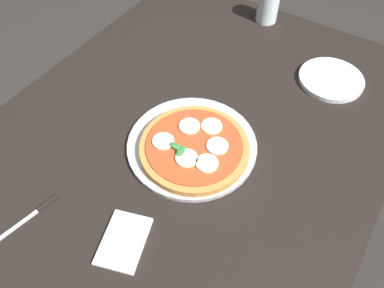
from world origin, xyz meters
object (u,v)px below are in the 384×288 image
napkin (124,241)px  serving_tray (192,145)px  pizza (194,147)px  plate_white (331,79)px  dining_table (191,152)px  knife (34,213)px  glass_cup (268,7)px

napkin → serving_tray: bearing=-176.5°
pizza → plate_white: 0.49m
pizza → plate_white: size_ratio=1.44×
pizza → dining_table: bearing=-140.0°
pizza → plate_white: (-0.45, 0.20, -0.02)m
dining_table → napkin: napkin is taller
dining_table → pizza: pizza is taller
dining_table → serving_tray: (0.05, 0.03, 0.11)m
serving_tray → plate_white: (-0.43, 0.21, 0.00)m
dining_table → knife: size_ratio=7.52×
glass_cup → knife: bearing=-6.3°
dining_table → serving_tray: 0.12m
serving_tray → dining_table: bearing=-143.1°
pizza → glass_cup: glass_cup is taller
knife → glass_cup: glass_cup is taller
serving_tray → pizza: 0.03m
dining_table → napkin: (0.35, 0.05, 0.10)m
dining_table → knife: bearing=-21.7°
knife → pizza: bearing=148.2°
napkin → glass_cup: glass_cup is taller
serving_tray → glass_cup: glass_cup is taller
pizza → knife: size_ratio=1.59×
serving_tray → glass_cup: 0.62m
plate_white → napkin: (0.73, -0.20, -0.00)m
knife → glass_cup: bearing=173.7°
plate_white → glass_cup: size_ratio=1.87×
dining_table → plate_white: (-0.39, 0.25, 0.11)m
plate_white → napkin: 0.76m
pizza → napkin: 0.28m
plate_white → serving_tray: bearing=-26.3°
napkin → glass_cup: size_ratio=1.27×
serving_tray → napkin: bearing=3.5°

